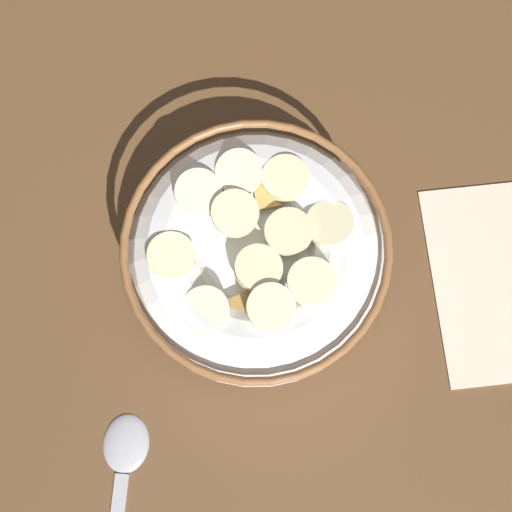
# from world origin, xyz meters

# --- Properties ---
(ground_plane) EXTENTS (1.10, 1.10, 0.02)m
(ground_plane) POSITION_xyz_m (0.00, 0.00, -0.01)
(ground_plane) COLOR brown
(cereal_bowl) EXTENTS (0.19, 0.19, 0.07)m
(cereal_bowl) POSITION_xyz_m (0.00, 0.00, 0.03)
(cereal_bowl) COLOR white
(cereal_bowl) RESTS_ON ground_plane
(spoon) EXTENTS (0.16, 0.05, 0.01)m
(spoon) POSITION_xyz_m (-0.14, 0.11, 0.00)
(spoon) COLOR #A5A5AD
(spoon) RESTS_ON ground_plane
(folded_napkin) EXTENTS (0.15, 0.09, 0.00)m
(folded_napkin) POSITION_xyz_m (-0.03, -0.18, 0.00)
(folded_napkin) COLOR beige
(folded_napkin) RESTS_ON ground_plane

